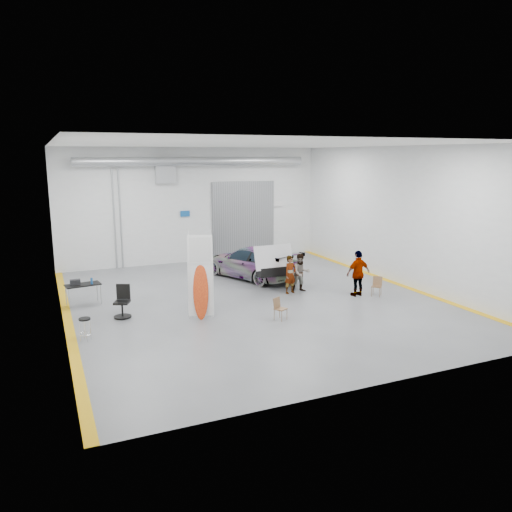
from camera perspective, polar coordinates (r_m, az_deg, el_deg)
name	(u,v)px	position (r m, az deg, el deg)	size (l,w,h in m)	color
ground	(253,300)	(19.68, -0.29, -5.08)	(16.00, 16.00, 0.00)	slate
room_shell	(238,192)	(21.07, -2.09, 7.30)	(14.02, 16.18, 6.01)	silver
sedan_car	(251,262)	(23.12, -0.60, -0.70)	(2.06, 5.04, 1.46)	silver
person_a	(290,274)	(20.54, 3.95, -2.12)	(0.58, 0.38, 1.58)	#9B6E54
person_b	(301,273)	(20.81, 5.16, -1.93)	(0.78, 0.60, 1.61)	teal
person_c	(358,273)	(20.48, 11.60, -1.95)	(1.09, 0.45, 1.87)	olive
surfboard_display	(203,283)	(17.28, -6.08, -3.13)	(0.85, 0.44, 3.14)	white
folding_chair_near	(280,313)	(17.38, 2.81, -6.53)	(0.49, 0.53, 0.78)	brown
folding_chair_far	(376,290)	(20.80, 13.58, -3.80)	(0.51, 0.59, 0.78)	brown
shop_stool	(85,330)	(16.30, -18.93, -7.96)	(0.37, 0.37, 0.73)	black
work_table	(81,284)	(20.04, -19.38, -3.08)	(1.36, 0.82, 1.04)	#97999F
office_chair	(122,303)	(18.18, -15.10, -5.26)	(0.66, 0.69, 1.14)	black
trunk_lid	(272,255)	(20.93, 1.81, 0.10)	(1.71, 1.04, 0.04)	silver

